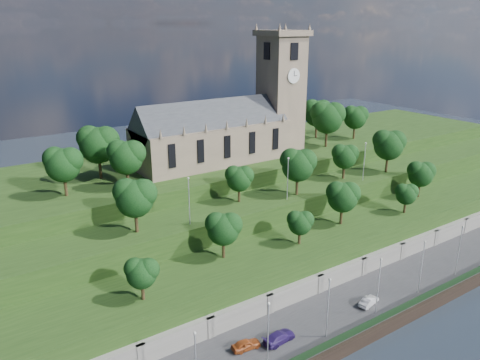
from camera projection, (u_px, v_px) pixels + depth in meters
ground at (397, 328)px, 68.70m from camera, size 320.00×320.00×0.00m
promenade at (366, 303)px, 73.11m from camera, size 160.00×12.00×2.00m
quay_wall at (398, 322)px, 68.31m from camera, size 160.00×0.50×2.20m
fence at (395, 311)px, 68.35m from camera, size 160.00×0.10×1.20m
retaining_wall at (339, 278)px, 77.33m from camera, size 160.00×2.10×5.00m
embankment_lower at (315, 256)px, 81.60m from camera, size 160.00×12.00×8.00m
embankment_upper at (276, 224)px, 89.62m from camera, size 160.00×10.00×12.00m
hilltop at (219, 187)px, 105.68m from camera, size 160.00×32.00×15.00m
church at (231, 124)px, 98.16m from camera, size 38.60×12.35×27.60m
trees_lower at (330, 203)px, 81.09m from camera, size 68.15×8.57×8.05m
trees_upper at (299, 163)px, 87.09m from camera, size 63.15×8.38×9.30m
trees_hilltop at (242, 129)px, 98.45m from camera, size 77.18×16.17×10.61m
lamp_posts_promenade at (379, 282)px, 67.35m from camera, size 60.36×0.36×9.01m
lamp_posts_upper at (288, 176)px, 83.90m from camera, size 40.36×0.36×7.96m
car_left at (246, 344)px, 61.09m from camera, size 4.09×2.00×1.34m
car_middle at (369, 301)px, 70.66m from camera, size 4.08×2.13×1.28m
car_right at (279, 337)px, 62.45m from camera, size 5.14×2.54×1.44m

